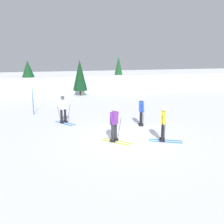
{
  "coord_description": "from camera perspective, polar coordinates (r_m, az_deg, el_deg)",
  "views": [
    {
      "loc": [
        -4.57,
        -10.97,
        4.02
      ],
      "look_at": [
        -0.18,
        2.21,
        0.9
      ],
      "focal_mm": 39.58,
      "sensor_mm": 36.0,
      "label": 1
    }
  ],
  "objects": [
    {
      "name": "trail_marker_pole",
      "position": [
        18.22,
        -17.8,
        2.49
      ],
      "size": [
        0.05,
        0.05,
        1.98
      ],
      "primitive_type": "cylinder",
      "color": "#1E56AD",
      "rests_on": "ground"
    },
    {
      "name": "skier_white",
      "position": [
        15.41,
        -11.22,
        0.8
      ],
      "size": [
        1.14,
        1.56,
        1.71
      ],
      "color": "#237AC6",
      "rests_on": "ground"
    },
    {
      "name": "conifer_far_centre",
      "position": [
        29.21,
        -18.81,
        8.5
      ],
      "size": [
        2.02,
        2.02,
        3.62
      ],
      "color": "#513823",
      "rests_on": "ground"
    },
    {
      "name": "skier_blue",
      "position": [
        14.57,
        6.81,
        0.28
      ],
      "size": [
        1.64,
        0.96,
        1.71
      ],
      "color": "silver",
      "rests_on": "ground"
    },
    {
      "name": "skier_yellow",
      "position": [
        12.1,
        11.74,
        -2.47
      ],
      "size": [
        1.57,
        1.12,
        1.71
      ],
      "color": "#237AC6",
      "rests_on": "ground"
    },
    {
      "name": "conifer_far_right",
      "position": [
        26.37,
        -7.43,
        8.4
      ],
      "size": [
        1.53,
        1.53,
        3.7
      ],
      "color": "#513823",
      "rests_on": "ground"
    },
    {
      "name": "far_snow_ridge",
      "position": [
        32.82,
        -10.43,
        6.99
      ],
      "size": [
        80.0,
        9.91,
        1.79
      ],
      "primitive_type": "cube",
      "color": "white",
      "rests_on": "ground"
    },
    {
      "name": "conifer_far_left",
      "position": [
        31.53,
        1.51,
        9.71
      ],
      "size": [
        1.44,
        1.44,
        4.07
      ],
      "color": "#513823",
      "rests_on": "ground"
    },
    {
      "name": "ground_plane",
      "position": [
        12.54,
        3.98,
        -6.06
      ],
      "size": [
        120.0,
        120.0,
        0.0
      ],
      "primitive_type": "plane",
      "color": "white"
    },
    {
      "name": "skier_purple",
      "position": [
        11.78,
        0.53,
        -2.61
      ],
      "size": [
        1.31,
        1.46,
        1.71
      ],
      "color": "gold",
      "rests_on": "ground"
    }
  ]
}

